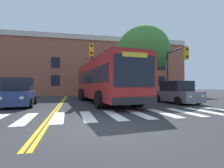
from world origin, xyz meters
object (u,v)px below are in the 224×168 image
(traffic_light_near_corner, at_px, (175,64))
(street_tree_curbside_large, at_px, (143,50))
(car_navy_near_lane, at_px, (18,93))
(car_silver_behind_bus, at_px, (96,90))
(car_grey_far_lane, at_px, (177,93))
(traffic_light_overhead, at_px, (92,62))
(city_bus, at_px, (104,81))

(traffic_light_near_corner, bearing_deg, street_tree_curbside_large, 114.49)
(car_navy_near_lane, bearing_deg, traffic_light_near_corner, 9.44)
(car_navy_near_lane, height_order, car_silver_behind_bus, car_navy_near_lane)
(street_tree_curbside_large, bearing_deg, car_grey_far_lane, -87.79)
(car_silver_behind_bus, distance_m, traffic_light_overhead, 7.80)
(city_bus, xyz_separation_m, car_silver_behind_bus, (0.64, 10.14, -0.93))
(car_silver_behind_bus, height_order, street_tree_curbside_large, street_tree_curbside_large)
(car_navy_near_lane, relative_size, traffic_light_near_corner, 0.81)
(city_bus, xyz_separation_m, traffic_light_near_corner, (6.81, 0.80, 1.65))
(street_tree_curbside_large, bearing_deg, car_silver_behind_bus, 128.22)
(car_silver_behind_bus, height_order, traffic_light_overhead, traffic_light_overhead)
(traffic_light_near_corner, relative_size, street_tree_curbside_large, 0.64)
(car_grey_far_lane, height_order, car_silver_behind_bus, car_silver_behind_bus)
(car_silver_behind_bus, relative_size, traffic_light_near_corner, 0.91)
(city_bus, height_order, car_silver_behind_bus, city_bus)
(car_grey_far_lane, xyz_separation_m, car_silver_behind_bus, (-4.77, 11.73, 0.04))
(car_navy_near_lane, height_order, street_tree_curbside_large, street_tree_curbside_large)
(car_silver_behind_bus, bearing_deg, car_navy_near_lane, -119.60)
(traffic_light_overhead, bearing_deg, car_silver_behind_bus, 79.74)
(traffic_light_overhead, bearing_deg, car_grey_far_lane, -37.01)
(car_silver_behind_bus, xyz_separation_m, traffic_light_overhead, (-1.30, -7.16, 2.81))
(car_navy_near_lane, bearing_deg, car_grey_far_lane, -1.49)
(traffic_light_near_corner, bearing_deg, traffic_light_overhead, 163.75)
(city_bus, distance_m, traffic_light_overhead, 3.58)
(car_silver_behind_bus, xyz_separation_m, traffic_light_near_corner, (6.16, -9.33, 2.58))
(car_grey_far_lane, height_order, traffic_light_near_corner, traffic_light_near_corner)
(traffic_light_overhead, xyz_separation_m, street_tree_curbside_large, (5.83, 1.39, 1.66))
(city_bus, bearing_deg, street_tree_curbside_large, 40.15)
(city_bus, bearing_deg, traffic_light_near_corner, 6.74)
(car_grey_far_lane, height_order, traffic_light_overhead, traffic_light_overhead)
(car_grey_far_lane, height_order, street_tree_curbside_large, street_tree_curbside_large)
(traffic_light_overhead, bearing_deg, traffic_light_near_corner, -16.25)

